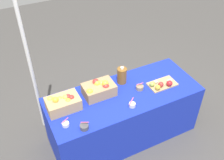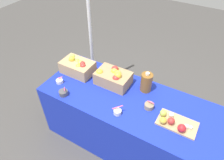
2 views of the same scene
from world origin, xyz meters
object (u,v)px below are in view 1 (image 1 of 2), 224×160
cutting_board_front (162,84)px  sample_bowl_mid (66,124)px  cider_jug (122,75)px  tent_pole (31,68)px  apple_crate_left (63,103)px  sample_bowl_extra (84,127)px  apple_crate_middle (99,89)px  sample_bowl_near (140,87)px  sample_bowl_far (132,105)px

cutting_board_front → sample_bowl_mid: size_ratio=3.68×
cider_jug → tent_pole: size_ratio=0.12×
apple_crate_left → sample_bowl_extra: apple_crate_left is taller
sample_bowl_mid → sample_bowl_extra: size_ratio=0.97×
apple_crate_middle → tent_pole: 0.85m
apple_crate_middle → sample_bowl_mid: apple_crate_middle is taller
apple_crate_middle → tent_pole: size_ratio=0.19×
cider_jug → sample_bowl_near: bearing=-59.1°
sample_bowl_far → cider_jug: 0.46m
tent_pole → sample_bowl_mid: bearing=-80.9°
cutting_board_front → sample_bowl_far: bearing=-164.1°
sample_bowl_far → sample_bowl_extra: size_ratio=0.96×
cutting_board_front → sample_bowl_mid: bearing=-176.4°
tent_pole → cider_jug: bearing=-23.4°
cutting_board_front → tent_pole: bearing=152.7°
sample_bowl_extra → cider_jug: bearing=35.1°
sample_bowl_near → apple_crate_middle: bearing=163.7°
sample_bowl_near → sample_bowl_mid: sample_bowl_mid is taller
apple_crate_left → sample_bowl_extra: (0.10, -0.38, -0.06)m
sample_bowl_extra → sample_bowl_mid: bearing=142.0°
apple_crate_left → tent_pole: size_ratio=0.19×
apple_crate_left → sample_bowl_far: bearing=-24.3°
cutting_board_front → sample_bowl_extra: size_ratio=3.57×
sample_bowl_near → apple_crate_left: bearing=173.8°
apple_crate_middle → cutting_board_front: size_ratio=1.04×
cutting_board_front → sample_bowl_near: same height
apple_crate_left → sample_bowl_mid: size_ratio=3.83×
apple_crate_middle → sample_bowl_extra: bearing=-130.5°
cider_jug → sample_bowl_mid: bearing=-156.8°
apple_crate_middle → cider_jug: cider_jug is taller
sample_bowl_near → sample_bowl_mid: size_ratio=0.98×
apple_crate_left → sample_bowl_extra: size_ratio=3.71×
sample_bowl_extra → tent_pole: (-0.29, 0.94, 0.24)m
cutting_board_front → sample_bowl_near: size_ratio=3.76×
sample_bowl_mid → cider_jug: bearing=23.2°
cutting_board_front → cider_jug: (-0.41, 0.30, 0.08)m
cider_jug → tent_pole: (-1.01, 0.44, 0.16)m
tent_pole → cutting_board_front: bearing=-27.3°
apple_crate_middle → sample_bowl_extra: (-0.36, -0.42, -0.06)m
apple_crate_left → cutting_board_front: (1.22, -0.18, -0.05)m
sample_bowl_near → sample_bowl_mid: bearing=-171.3°
cutting_board_front → apple_crate_middle: bearing=164.2°
apple_crate_middle → sample_bowl_extra: 0.56m
apple_crate_left → sample_bowl_far: (0.71, -0.32, -0.06)m
sample_bowl_mid → sample_bowl_extra: sample_bowl_extra is taller
cutting_board_front → sample_bowl_mid: sample_bowl_mid is taller
sample_bowl_extra → cider_jug: cider_jug is taller
sample_bowl_mid → cider_jug: size_ratio=0.42×
sample_bowl_extra → sample_bowl_near: bearing=18.4°
apple_crate_left → cutting_board_front: size_ratio=1.04×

